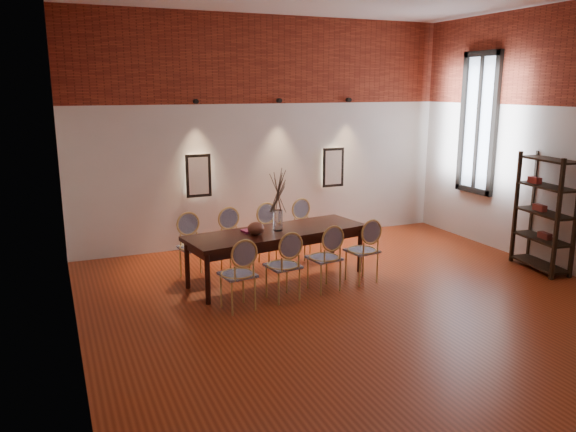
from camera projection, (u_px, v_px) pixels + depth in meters
name	position (u px, v px, depth m)	size (l,w,h in m)	color
floor	(365.00, 306.00, 7.33)	(7.00, 7.00, 0.02)	#913416
wall_back	(266.00, 132.00, 10.06)	(7.00, 0.10, 4.00)	silver
wall_left	(59.00, 168.00, 5.52)	(0.10, 7.00, 4.00)	silver
brick_band_back	(267.00, 59.00, 9.72)	(7.00, 0.02, 1.50)	maroon
brick_band_left	(55.00, 36.00, 5.26)	(0.02, 7.00, 1.50)	maroon
niche_left	(198.00, 176.00, 9.63)	(0.36, 0.06, 0.66)	#FFEAC6
niche_right	(332.00, 167.00, 10.63)	(0.36, 0.06, 0.66)	#FFEAC6
spot_fixture_left	(196.00, 101.00, 9.32)	(0.08, 0.08, 0.10)	black
spot_fixture_mid	(279.00, 101.00, 9.90)	(0.08, 0.08, 0.10)	black
spot_fixture_right	(349.00, 100.00, 10.44)	(0.08, 0.08, 0.10)	black
window_glass	(479.00, 124.00, 9.97)	(0.02, 0.78, 2.38)	silver
window_frame	(478.00, 124.00, 9.96)	(0.08, 0.90, 2.50)	black
window_mullion	(478.00, 124.00, 9.96)	(0.06, 0.06, 2.40)	black
dining_table	(277.00, 255.00, 8.22)	(2.69, 0.86, 0.75)	black
chair_near_a	(237.00, 274.00, 7.10)	(0.44, 0.44, 0.94)	tan
chair_near_b	(283.00, 266.00, 7.44)	(0.44, 0.44, 0.94)	tan
chair_near_c	(324.00, 258.00, 7.78)	(0.44, 0.44, 0.94)	tan
chair_near_d	(362.00, 250.00, 8.13)	(0.44, 0.44, 0.94)	tan
chair_far_a	(194.00, 248.00, 8.28)	(0.44, 0.44, 0.94)	tan
chair_far_b	(235.00, 241.00, 8.62)	(0.44, 0.44, 0.94)	tan
chair_far_c	(273.00, 235.00, 8.96)	(0.44, 0.44, 0.94)	tan
chair_far_d	(308.00, 230.00, 9.31)	(0.44, 0.44, 0.94)	tan
vase	(278.00, 220.00, 8.11)	(0.14, 0.14, 0.30)	silver
dried_branches	(278.00, 190.00, 8.01)	(0.50, 0.50, 0.70)	#45382B
bowl	(256.00, 229.00, 7.89)	(0.24, 0.24, 0.18)	brown
book	(251.00, 231.00, 8.07)	(0.26, 0.18, 0.03)	#95235F
shelving_rack	(544.00, 213.00, 8.59)	(0.38, 1.00, 1.80)	black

